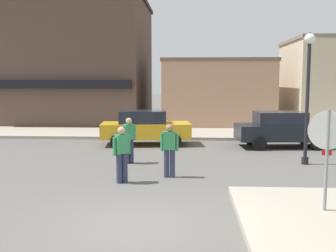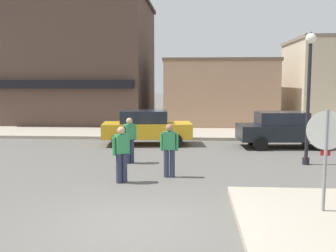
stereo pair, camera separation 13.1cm
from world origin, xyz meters
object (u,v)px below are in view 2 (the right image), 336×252
(pedestrian_crossing_near, at_px, (121,153))
(pedestrian_crossing_far, at_px, (169,149))
(parked_car_second, at_px, (284,129))
(parked_car_nearest, at_px, (146,127))
(lamp_post, at_px, (309,79))
(stop_sign, at_px, (326,147))
(pedestrian_kerb_side, at_px, (130,139))

(pedestrian_crossing_near, xyz_separation_m, pedestrian_crossing_far, (1.32, 0.73, 0.00))
(parked_car_second, bearing_deg, parked_car_nearest, 176.84)
(parked_car_nearest, bearing_deg, lamp_post, -32.62)
(parked_car_second, bearing_deg, stop_sign, -97.18)
(parked_car_second, bearing_deg, lamp_post, -89.93)
(stop_sign, relative_size, pedestrian_crossing_far, 1.43)
(lamp_post, bearing_deg, pedestrian_crossing_far, -155.21)
(lamp_post, height_order, pedestrian_crossing_near, lamp_post)
(pedestrian_kerb_side, bearing_deg, parked_car_nearest, 88.77)
(stop_sign, distance_m, parked_car_second, 9.09)
(parked_car_second, height_order, pedestrian_kerb_side, pedestrian_kerb_side)
(parked_car_nearest, height_order, pedestrian_kerb_side, pedestrian_kerb_side)
(parked_car_second, bearing_deg, pedestrian_crossing_far, -129.12)
(parked_car_nearest, xyz_separation_m, pedestrian_crossing_far, (1.44, -6.02, 0.06))
(parked_car_nearest, height_order, parked_car_second, same)
(lamp_post, relative_size, pedestrian_kerb_side, 2.82)
(stop_sign, relative_size, pedestrian_crossing_near, 1.43)
(lamp_post, bearing_deg, pedestrian_kerb_side, -178.12)
(lamp_post, bearing_deg, stop_sign, -101.80)
(pedestrian_crossing_near, bearing_deg, parked_car_nearest, 91.06)
(stop_sign, xyz_separation_m, pedestrian_kerb_side, (-5.02, 5.24, -0.65))
(stop_sign, relative_size, lamp_post, 0.51)
(parked_car_nearest, bearing_deg, stop_sign, -62.13)
(parked_car_second, relative_size, pedestrian_crossing_far, 2.56)
(stop_sign, relative_size, parked_car_nearest, 0.55)
(parked_car_nearest, distance_m, pedestrian_crossing_far, 6.19)
(pedestrian_crossing_far, height_order, pedestrian_kerb_side, same)
(stop_sign, height_order, parked_car_nearest, stop_sign)
(parked_car_nearest, distance_m, pedestrian_crossing_near, 6.75)
(stop_sign, bearing_deg, pedestrian_kerb_side, 133.77)
(pedestrian_kerb_side, bearing_deg, pedestrian_crossing_far, -51.71)
(pedestrian_crossing_near, relative_size, pedestrian_crossing_far, 1.00)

